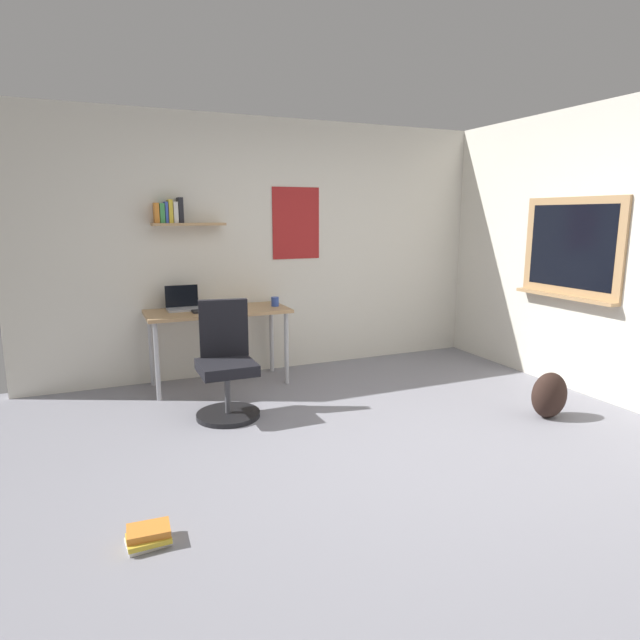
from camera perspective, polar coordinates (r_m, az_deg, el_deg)
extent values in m
plane|color=gray|center=(3.78, 6.78, -14.58)|extent=(5.20, 5.20, 0.00)
cube|color=silver|center=(5.66, -5.50, 7.69)|extent=(5.00, 0.10, 2.60)
cube|color=tan|center=(5.31, -13.83, 9.90)|extent=(0.68, 0.20, 0.02)
cube|color=#A51E1E|center=(5.70, -2.57, 10.27)|extent=(0.52, 0.01, 0.74)
cube|color=orange|center=(5.29, -17.07, 10.87)|extent=(0.04, 0.14, 0.18)
cube|color=#3D934C|center=(5.30, -16.54, 10.87)|extent=(0.04, 0.14, 0.18)
cube|color=#3851B2|center=(5.30, -16.11, 10.98)|extent=(0.02, 0.14, 0.20)
cube|color=gold|center=(5.31, -15.71, 11.10)|extent=(0.04, 0.14, 0.22)
cube|color=silver|center=(5.31, -15.21, 11.02)|extent=(0.04, 0.14, 0.20)
cube|color=black|center=(5.32, -14.70, 11.26)|extent=(0.04, 0.14, 0.24)
cube|color=tan|center=(5.51, 25.29, 7.12)|extent=(0.04, 1.10, 0.90)
cube|color=black|center=(5.50, 25.18, 7.12)|extent=(0.01, 0.94, 0.76)
cube|color=tan|center=(5.52, 24.58, 2.32)|extent=(0.12, 1.10, 0.03)
cube|color=tan|center=(5.21, -10.85, 0.91)|extent=(1.34, 0.58, 0.03)
cylinder|color=#B7B7BC|center=(4.97, -17.00, -4.27)|extent=(0.04, 0.04, 0.71)
cylinder|color=#B7B7BC|center=(5.23, -3.60, -3.04)|extent=(0.04, 0.04, 0.71)
cylinder|color=#B7B7BC|center=(5.42, -17.57, -3.05)|extent=(0.04, 0.04, 0.71)
cylinder|color=#B7B7BC|center=(5.66, -5.19, -1.97)|extent=(0.04, 0.04, 0.71)
cylinder|color=black|center=(4.53, -9.76, -9.93)|extent=(0.52, 0.52, 0.04)
cylinder|color=#4C4C51|center=(4.46, -9.84, -7.65)|extent=(0.05, 0.05, 0.34)
cube|color=black|center=(4.40, -9.93, -5.00)|extent=(0.44, 0.44, 0.09)
cube|color=black|center=(4.52, -10.24, -0.84)|extent=(0.41, 0.13, 0.48)
cube|color=#ADAFB5|center=(5.25, -14.32, 1.12)|extent=(0.31, 0.21, 0.02)
cube|color=black|center=(5.33, -14.55, 2.50)|extent=(0.31, 0.01, 0.21)
cube|color=black|center=(5.12, -11.42, 1.01)|extent=(0.37, 0.13, 0.02)
ellipsoid|color=#262628|center=(5.18, -8.39, 1.31)|extent=(0.10, 0.06, 0.03)
cylinder|color=#334CA5|center=(5.32, -4.82, 1.97)|extent=(0.08, 0.08, 0.09)
ellipsoid|color=black|center=(4.78, 23.27, -7.38)|extent=(0.32, 0.22, 0.38)
cube|color=silver|center=(3.05, -17.85, -21.58)|extent=(0.22, 0.17, 0.02)
cube|color=gold|center=(3.02, -17.81, -21.31)|extent=(0.21, 0.16, 0.03)
cube|color=orange|center=(3.02, -17.83, -20.62)|extent=(0.22, 0.16, 0.04)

